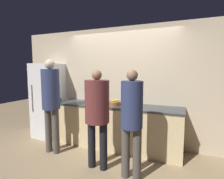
{
  "coord_description": "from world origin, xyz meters",
  "views": [
    {
      "loc": [
        1.3,
        -3.03,
        1.65
      ],
      "look_at": [
        0.0,
        0.15,
        1.27
      ],
      "focal_mm": 28.0,
      "sensor_mm": 36.0,
      "label": 1
    }
  ],
  "objects_px": {
    "utensil_crock": "(130,101)",
    "person_right": "(132,116)",
    "fruit_bowl": "(114,103)",
    "bottle_dark": "(95,101)",
    "refrigerator": "(49,100)",
    "person_center": "(97,109)",
    "cup_blue": "(60,100)",
    "person_left": "(51,98)"
  },
  "relations": [
    {
      "from": "refrigerator",
      "to": "cup_blue",
      "type": "height_order",
      "value": "refrigerator"
    },
    {
      "from": "refrigerator",
      "to": "bottle_dark",
      "type": "xyz_separation_m",
      "value": [
        1.37,
        -0.15,
        0.1
      ]
    },
    {
      "from": "utensil_crock",
      "to": "person_center",
      "type": "bearing_deg",
      "value": -103.14
    },
    {
      "from": "person_center",
      "to": "utensil_crock",
      "type": "relative_size",
      "value": 6.23
    },
    {
      "from": "cup_blue",
      "to": "person_left",
      "type": "bearing_deg",
      "value": -68.96
    },
    {
      "from": "person_center",
      "to": "bottle_dark",
      "type": "relative_size",
      "value": 7.71
    },
    {
      "from": "person_left",
      "to": "cup_blue",
      "type": "height_order",
      "value": "person_left"
    },
    {
      "from": "cup_blue",
      "to": "person_center",
      "type": "bearing_deg",
      "value": -27.55
    },
    {
      "from": "refrigerator",
      "to": "cup_blue",
      "type": "xyz_separation_m",
      "value": [
        0.51,
        -0.2,
        0.07
      ]
    },
    {
      "from": "fruit_bowl",
      "to": "utensil_crock",
      "type": "relative_size",
      "value": 1.11
    },
    {
      "from": "fruit_bowl",
      "to": "utensil_crock",
      "type": "distance_m",
      "value": 0.38
    },
    {
      "from": "person_right",
      "to": "cup_blue",
      "type": "relative_size",
      "value": 16.17
    },
    {
      "from": "person_right",
      "to": "bottle_dark",
      "type": "height_order",
      "value": "person_right"
    },
    {
      "from": "person_left",
      "to": "person_center",
      "type": "relative_size",
      "value": 1.12
    },
    {
      "from": "utensil_crock",
      "to": "fruit_bowl",
      "type": "bearing_deg",
      "value": -138.76
    },
    {
      "from": "refrigerator",
      "to": "person_left",
      "type": "distance_m",
      "value": 1.02
    },
    {
      "from": "refrigerator",
      "to": "fruit_bowl",
      "type": "relative_size",
      "value": 6.16
    },
    {
      "from": "person_center",
      "to": "utensil_crock",
      "type": "xyz_separation_m",
      "value": [
        0.25,
        1.07,
        -0.03
      ]
    },
    {
      "from": "utensil_crock",
      "to": "person_left",
      "type": "bearing_deg",
      "value": -146.27
    },
    {
      "from": "refrigerator",
      "to": "cup_blue",
      "type": "bearing_deg",
      "value": -21.77
    },
    {
      "from": "person_left",
      "to": "utensil_crock",
      "type": "xyz_separation_m",
      "value": [
        1.35,
        0.9,
        -0.13
      ]
    },
    {
      "from": "person_left",
      "to": "fruit_bowl",
      "type": "relative_size",
      "value": 6.33
    },
    {
      "from": "utensil_crock",
      "to": "person_right",
      "type": "bearing_deg",
      "value": -72.77
    },
    {
      "from": "person_left",
      "to": "utensil_crock",
      "type": "bearing_deg",
      "value": 33.73
    },
    {
      "from": "person_center",
      "to": "fruit_bowl",
      "type": "relative_size",
      "value": 5.64
    },
    {
      "from": "person_left",
      "to": "person_center",
      "type": "xyz_separation_m",
      "value": [
        1.1,
        -0.17,
        -0.09
      ]
    },
    {
      "from": "person_center",
      "to": "person_left",
      "type": "bearing_deg",
      "value": 171.13
    },
    {
      "from": "person_center",
      "to": "cup_blue",
      "type": "xyz_separation_m",
      "value": [
        -1.3,
        0.68,
        -0.04
      ]
    },
    {
      "from": "cup_blue",
      "to": "fruit_bowl",
      "type": "bearing_deg",
      "value": 6.69
    },
    {
      "from": "utensil_crock",
      "to": "cup_blue",
      "type": "height_order",
      "value": "utensil_crock"
    },
    {
      "from": "person_right",
      "to": "cup_blue",
      "type": "height_order",
      "value": "person_right"
    },
    {
      "from": "refrigerator",
      "to": "utensil_crock",
      "type": "xyz_separation_m",
      "value": [
        2.06,
        0.19,
        0.08
      ]
    },
    {
      "from": "refrigerator",
      "to": "fruit_bowl",
      "type": "height_order",
      "value": "refrigerator"
    },
    {
      "from": "person_center",
      "to": "utensil_crock",
      "type": "bearing_deg",
      "value": 76.86
    },
    {
      "from": "person_center",
      "to": "refrigerator",
      "type": "bearing_deg",
      "value": 154.03
    },
    {
      "from": "refrigerator",
      "to": "utensil_crock",
      "type": "height_order",
      "value": "refrigerator"
    },
    {
      "from": "person_left",
      "to": "person_right",
      "type": "height_order",
      "value": "person_left"
    },
    {
      "from": "person_right",
      "to": "utensil_crock",
      "type": "bearing_deg",
      "value": 107.23
    },
    {
      "from": "refrigerator",
      "to": "person_left",
      "type": "height_order",
      "value": "person_left"
    },
    {
      "from": "refrigerator",
      "to": "person_center",
      "type": "bearing_deg",
      "value": -25.97
    },
    {
      "from": "utensil_crock",
      "to": "bottle_dark",
      "type": "xyz_separation_m",
      "value": [
        -0.69,
        -0.34,
        0.02
      ]
    },
    {
      "from": "fruit_bowl",
      "to": "bottle_dark",
      "type": "bearing_deg",
      "value": -166.95
    }
  ]
}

